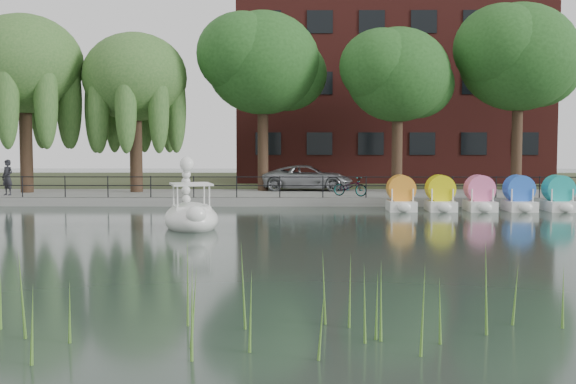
{
  "coord_description": "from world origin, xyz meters",
  "views": [
    {
      "loc": [
        0.81,
        -20.08,
        2.98
      ],
      "look_at": [
        0.5,
        4.0,
        1.3
      ],
      "focal_mm": 45.0,
      "sensor_mm": 36.0,
      "label": 1
    }
  ],
  "objects_px": {
    "minivan": "(308,176)",
    "bicycle": "(350,186)",
    "pedestrian": "(7,175)",
    "swan_boat": "(191,213)"
  },
  "relations": [
    {
      "from": "pedestrian",
      "to": "swan_boat",
      "type": "bearing_deg",
      "value": -18.12
    },
    {
      "from": "pedestrian",
      "to": "swan_boat",
      "type": "height_order",
      "value": "swan_boat"
    },
    {
      "from": "bicycle",
      "to": "swan_boat",
      "type": "relative_size",
      "value": 0.52
    },
    {
      "from": "bicycle",
      "to": "swan_boat",
      "type": "distance_m",
      "value": 11.4
    },
    {
      "from": "pedestrian",
      "to": "swan_boat",
      "type": "xyz_separation_m",
      "value": [
        10.31,
        -9.85,
        -0.85
      ]
    },
    {
      "from": "bicycle",
      "to": "pedestrian",
      "type": "xyz_separation_m",
      "value": [
        -16.51,
        0.29,
        0.49
      ]
    },
    {
      "from": "minivan",
      "to": "swan_boat",
      "type": "bearing_deg",
      "value": 166.43
    },
    {
      "from": "bicycle",
      "to": "swan_boat",
      "type": "bearing_deg",
      "value": 175.69
    },
    {
      "from": "bicycle",
      "to": "pedestrian",
      "type": "height_order",
      "value": "pedestrian"
    },
    {
      "from": "minivan",
      "to": "bicycle",
      "type": "distance_m",
      "value": 4.52
    }
  ]
}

